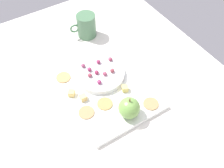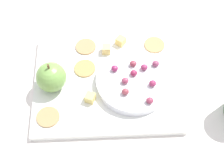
{
  "view_description": "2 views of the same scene",
  "coord_description": "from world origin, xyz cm",
  "px_view_note": "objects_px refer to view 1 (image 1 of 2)",
  "views": [
    {
      "loc": [
        46.73,
        -27.92,
        79.02
      ],
      "look_at": [
        -2.64,
        3.11,
        7.89
      ],
      "focal_mm": 43.13,
      "sensor_mm": 36.0,
      "label": 1
    },
    {
      "loc": [
        -3.27,
        46.72,
        72.37
      ],
      "look_at": [
        -5.13,
        4.64,
        7.93
      ],
      "focal_mm": 53.99,
      "sensor_mm": 36.0,
      "label": 2
    }
  ],
  "objects_px": {
    "grape_1": "(112,71)",
    "apple_whole": "(129,108)",
    "grape_6": "(100,81)",
    "grape_8": "(83,66)",
    "cheese_cube_2": "(125,89)",
    "grape_4": "(97,72)",
    "cracker_0": "(105,104)",
    "grape_0": "(90,69)",
    "cracker_1": "(86,112)",
    "cheese_cube_0": "(83,98)",
    "cup": "(86,26)",
    "serving_dish": "(100,74)",
    "grape_5": "(98,62)",
    "grape_7": "(90,75)",
    "cracker_3": "(151,104)",
    "grape_3": "(110,59)",
    "cracker_2": "(63,77)",
    "platter": "(107,90)",
    "cheese_cube_1": "(71,93)",
    "grape_2": "(105,74)"
  },
  "relations": [
    {
      "from": "grape_1",
      "to": "apple_whole",
      "type": "bearing_deg",
      "value": -14.29
    },
    {
      "from": "grape_6",
      "to": "grape_8",
      "type": "height_order",
      "value": "grape_6"
    },
    {
      "from": "cheese_cube_2",
      "to": "grape_1",
      "type": "bearing_deg",
      "value": -178.99
    },
    {
      "from": "cheese_cube_2",
      "to": "grape_4",
      "type": "relative_size",
      "value": 1.26
    },
    {
      "from": "apple_whole",
      "to": "cheese_cube_2",
      "type": "relative_size",
      "value": 3.37
    },
    {
      "from": "cracker_0",
      "to": "grape_0",
      "type": "bearing_deg",
      "value": 170.2
    },
    {
      "from": "cracker_1",
      "to": "grape_6",
      "type": "xyz_separation_m",
      "value": [
        -0.07,
        0.1,
        0.03
      ]
    },
    {
      "from": "cracker_0",
      "to": "cheese_cube_0",
      "type": "bearing_deg",
      "value": -137.07
    },
    {
      "from": "grape_6",
      "to": "cup",
      "type": "relative_size",
      "value": 0.15
    },
    {
      "from": "cheese_cube_2",
      "to": "grape_1",
      "type": "height_order",
      "value": "grape_1"
    },
    {
      "from": "cracker_0",
      "to": "serving_dish",
      "type": "bearing_deg",
      "value": 156.76
    },
    {
      "from": "cheese_cube_2",
      "to": "grape_0",
      "type": "xyz_separation_m",
      "value": [
        -0.13,
        -0.07,
        0.02
      ]
    },
    {
      "from": "cheese_cube_0",
      "to": "grape_5",
      "type": "distance_m",
      "value": 0.16
    },
    {
      "from": "cheese_cube_0",
      "to": "grape_7",
      "type": "height_order",
      "value": "grape_7"
    },
    {
      "from": "cheese_cube_2",
      "to": "cracker_3",
      "type": "height_order",
      "value": "cheese_cube_2"
    },
    {
      "from": "apple_whole",
      "to": "cheese_cube_0",
      "type": "xyz_separation_m",
      "value": [
        -0.13,
        -0.1,
        -0.02
      ]
    },
    {
      "from": "cracker_0",
      "to": "grape_8",
      "type": "bearing_deg",
      "value": 176.0
    },
    {
      "from": "grape_1",
      "to": "grape_3",
      "type": "distance_m",
      "value": 0.06
    },
    {
      "from": "cracker_1",
      "to": "grape_0",
      "type": "distance_m",
      "value": 0.17
    },
    {
      "from": "cheese_cube_2",
      "to": "cracker_3",
      "type": "bearing_deg",
      "value": 24.02
    },
    {
      "from": "cheese_cube_2",
      "to": "grape_7",
      "type": "bearing_deg",
      "value": -143.24
    },
    {
      "from": "grape_5",
      "to": "cracker_2",
      "type": "bearing_deg",
      "value": -99.3
    },
    {
      "from": "platter",
      "to": "serving_dish",
      "type": "relative_size",
      "value": 1.97
    },
    {
      "from": "platter",
      "to": "grape_0",
      "type": "height_order",
      "value": "grape_0"
    },
    {
      "from": "grape_6",
      "to": "cracker_3",
      "type": "bearing_deg",
      "value": 33.88
    },
    {
      "from": "grape_6",
      "to": "grape_8",
      "type": "bearing_deg",
      "value": -171.47
    },
    {
      "from": "apple_whole",
      "to": "grape_3",
      "type": "bearing_deg",
      "value": 162.96
    },
    {
      "from": "cracker_2",
      "to": "grape_6",
      "type": "bearing_deg",
      "value": 41.21
    },
    {
      "from": "cheese_cube_0",
      "to": "grape_1",
      "type": "xyz_separation_m",
      "value": [
        -0.04,
        0.14,
        0.02
      ]
    },
    {
      "from": "cheese_cube_2",
      "to": "grape_4",
      "type": "xyz_separation_m",
      "value": [
        -0.11,
        -0.05,
        0.02
      ]
    },
    {
      "from": "cracker_3",
      "to": "grape_8",
      "type": "relative_size",
      "value": 3.14
    },
    {
      "from": "apple_whole",
      "to": "cheese_cube_1",
      "type": "distance_m",
      "value": 0.21
    },
    {
      "from": "cheese_cube_2",
      "to": "cracker_3",
      "type": "relative_size",
      "value": 0.4
    },
    {
      "from": "cheese_cube_0",
      "to": "grape_8",
      "type": "distance_m",
      "value": 0.13
    },
    {
      "from": "platter",
      "to": "cheese_cube_0",
      "type": "bearing_deg",
      "value": -91.68
    },
    {
      "from": "serving_dish",
      "to": "grape_7",
      "type": "distance_m",
      "value": 0.04
    },
    {
      "from": "platter",
      "to": "grape_0",
      "type": "xyz_separation_m",
      "value": [
        -0.09,
        -0.01,
        0.04
      ]
    },
    {
      "from": "cracker_0",
      "to": "cup",
      "type": "distance_m",
      "value": 0.39
    },
    {
      "from": "cracker_1",
      "to": "grape_6",
      "type": "height_order",
      "value": "grape_6"
    },
    {
      "from": "cheese_cube_0",
      "to": "grape_3",
      "type": "height_order",
      "value": "grape_3"
    },
    {
      "from": "platter",
      "to": "cracker_1",
      "type": "height_order",
      "value": "cracker_1"
    },
    {
      "from": "cracker_2",
      "to": "cracker_3",
      "type": "xyz_separation_m",
      "value": [
        0.26,
        0.2,
        0.0
      ]
    },
    {
      "from": "grape_0",
      "to": "cheese_cube_1",
      "type": "bearing_deg",
      "value": -64.04
    },
    {
      "from": "grape_6",
      "to": "grape_7",
      "type": "bearing_deg",
      "value": -158.87
    },
    {
      "from": "cup",
      "to": "grape_4",
      "type": "bearing_deg",
      "value": -20.56
    },
    {
      "from": "grape_2",
      "to": "grape_5",
      "type": "relative_size",
      "value": 1.0
    },
    {
      "from": "cracker_0",
      "to": "grape_0",
      "type": "xyz_separation_m",
      "value": [
        -0.14,
        0.02,
        0.03
      ]
    },
    {
      "from": "grape_6",
      "to": "cheese_cube_0",
      "type": "bearing_deg",
      "value": -77.58
    },
    {
      "from": "cheese_cube_1",
      "to": "grape_2",
      "type": "relative_size",
      "value": 1.26
    },
    {
      "from": "grape_5",
      "to": "cracker_3",
      "type": "bearing_deg",
      "value": 14.61
    }
  ]
}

